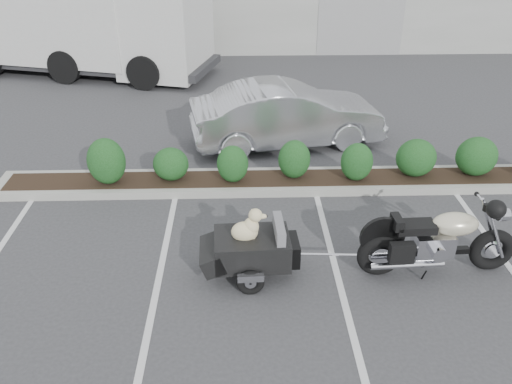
{
  "coord_description": "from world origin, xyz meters",
  "views": [
    {
      "loc": [
        -0.23,
        -7.25,
        5.08
      ],
      "look_at": [
        0.0,
        0.58,
        0.75
      ],
      "focal_mm": 38.0,
      "sensor_mm": 36.0,
      "label": 1
    }
  ],
  "objects_px": {
    "pet_trailer": "(251,248)",
    "sedan": "(287,115)",
    "motorcycle": "(439,241)",
    "dumpster": "(156,52)",
    "delivery_truck": "(85,17)"
  },
  "relations": [
    {
      "from": "pet_trailer",
      "to": "sedan",
      "type": "height_order",
      "value": "sedan"
    },
    {
      "from": "motorcycle",
      "to": "dumpster",
      "type": "relative_size",
      "value": 1.14
    },
    {
      "from": "dumpster",
      "to": "delivery_truck",
      "type": "bearing_deg",
      "value": -171.35
    },
    {
      "from": "motorcycle",
      "to": "delivery_truck",
      "type": "relative_size",
      "value": 0.3
    },
    {
      "from": "motorcycle",
      "to": "dumpster",
      "type": "bearing_deg",
      "value": 114.82
    },
    {
      "from": "motorcycle",
      "to": "sedan",
      "type": "bearing_deg",
      "value": 108.2
    },
    {
      "from": "sedan",
      "to": "dumpster",
      "type": "xyz_separation_m",
      "value": [
        -3.72,
        5.86,
        -0.06
      ]
    },
    {
      "from": "sedan",
      "to": "delivery_truck",
      "type": "relative_size",
      "value": 0.52
    },
    {
      "from": "dumpster",
      "to": "delivery_truck",
      "type": "relative_size",
      "value": 0.26
    },
    {
      "from": "pet_trailer",
      "to": "delivery_truck",
      "type": "relative_size",
      "value": 0.24
    },
    {
      "from": "motorcycle",
      "to": "dumpster",
      "type": "xyz_separation_m",
      "value": [
        -5.58,
        10.76,
        0.09
      ]
    },
    {
      "from": "pet_trailer",
      "to": "sedan",
      "type": "distance_m",
      "value": 4.97
    },
    {
      "from": "pet_trailer",
      "to": "delivery_truck",
      "type": "distance_m",
      "value": 11.91
    },
    {
      "from": "motorcycle",
      "to": "pet_trailer",
      "type": "height_order",
      "value": "motorcycle"
    },
    {
      "from": "motorcycle",
      "to": "delivery_truck",
      "type": "bearing_deg",
      "value": 122.76
    }
  ]
}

